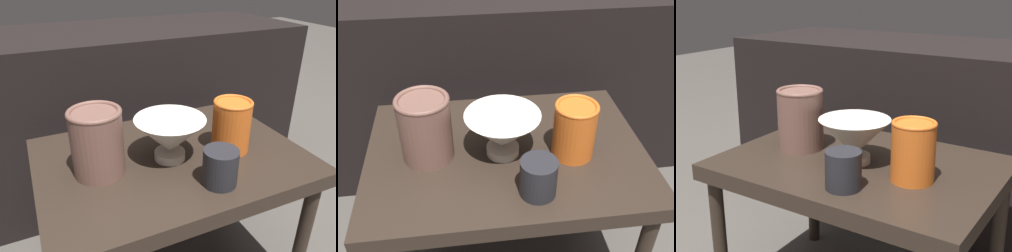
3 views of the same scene
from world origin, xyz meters
The scene contains 6 objects.
table centered at (0.00, 0.00, 0.37)m, with size 0.67×0.48×0.41m.
couch_backdrop centered at (0.00, 0.56, 0.32)m, with size 1.47×0.50×0.64m.
bowl centered at (-0.01, -0.01, 0.48)m, with size 0.17×0.17×0.11m.
vase_textured_left centered at (-0.18, 0.00, 0.50)m, with size 0.12×0.12×0.16m.
vase_colorful_right centered at (0.15, -0.04, 0.48)m, with size 0.10×0.10×0.14m.
cup centered at (0.05, -0.15, 0.46)m, with size 0.08×0.08×0.08m.
Camera 2 is at (-0.10, -0.74, 1.02)m, focal length 42.00 mm.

